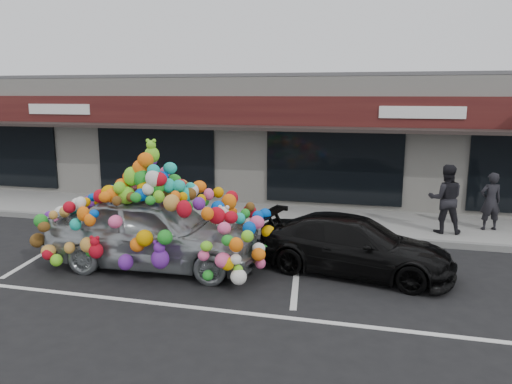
% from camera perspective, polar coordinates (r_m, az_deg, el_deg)
% --- Properties ---
extents(ground, '(90.00, 90.00, 0.00)m').
position_cam_1_polar(ground, '(11.52, -9.43, -7.62)').
color(ground, black).
rests_on(ground, ground).
extents(shop_building, '(24.00, 7.20, 4.31)m').
position_cam_1_polar(shop_building, '(18.99, 0.72, 6.61)').
color(shop_building, silver).
rests_on(shop_building, ground).
extents(sidewalk, '(26.00, 3.00, 0.15)m').
position_cam_1_polar(sidewalk, '(15.09, -3.32, -2.66)').
color(sidewalk, gray).
rests_on(sidewalk, ground).
extents(kerb, '(26.00, 0.18, 0.16)m').
position_cam_1_polar(kerb, '(13.72, -5.23, -4.11)').
color(kerb, slate).
rests_on(kerb, ground).
extents(parking_stripe_left, '(0.73, 4.37, 0.01)m').
position_cam_1_polar(parking_stripe_left, '(13.26, -21.90, -5.76)').
color(parking_stripe_left, silver).
rests_on(parking_stripe_left, ground).
extents(parking_stripe_mid, '(0.73, 4.37, 0.01)m').
position_cam_1_polar(parking_stripe_mid, '(10.93, 4.72, -8.54)').
color(parking_stripe_mid, silver).
rests_on(parking_stripe_mid, ground).
extents(lane_line, '(14.00, 0.12, 0.01)m').
position_cam_1_polar(lane_line, '(8.85, -3.39, -13.43)').
color(lane_line, silver).
rests_on(lane_line, ground).
extents(toy_car, '(3.31, 4.95, 2.86)m').
position_cam_1_polar(toy_car, '(10.90, -11.49, -3.47)').
color(toy_car, gray).
rests_on(toy_car, ground).
extents(black_sedan, '(2.36, 4.28, 1.17)m').
position_cam_1_polar(black_sedan, '(10.61, 11.15, -6.01)').
color(black_sedan, black).
rests_on(black_sedan, ground).
extents(pedestrian_a, '(0.64, 0.50, 1.53)m').
position_cam_1_polar(pedestrian_a, '(14.41, 25.22, -0.97)').
color(pedestrian_a, '#232228').
rests_on(pedestrian_a, sidewalk).
extents(pedestrian_b, '(0.89, 0.71, 1.78)m').
position_cam_1_polar(pedestrian_b, '(13.64, 20.85, -0.74)').
color(pedestrian_b, black).
rests_on(pedestrian_b, sidewalk).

